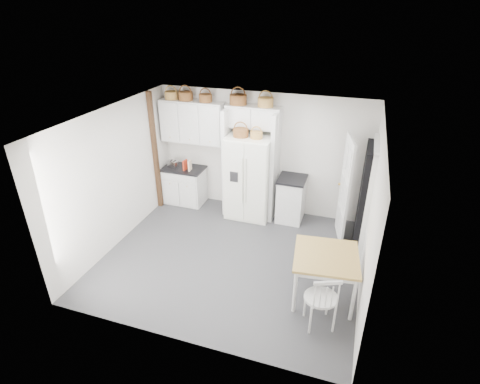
% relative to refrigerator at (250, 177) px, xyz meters
% --- Properties ---
extents(floor, '(4.50, 4.50, 0.00)m').
position_rel_refrigerator_xyz_m(floor, '(0.15, -1.61, -0.90)').
color(floor, '#404041').
rests_on(floor, ground).
extents(ceiling, '(4.50, 4.50, 0.00)m').
position_rel_refrigerator_xyz_m(ceiling, '(0.15, -1.61, 1.70)').
color(ceiling, white).
rests_on(ceiling, wall_back).
extents(wall_back, '(4.50, 0.00, 4.50)m').
position_rel_refrigerator_xyz_m(wall_back, '(0.15, 0.39, 0.40)').
color(wall_back, silver).
rests_on(wall_back, floor).
extents(wall_left, '(0.00, 4.00, 4.00)m').
position_rel_refrigerator_xyz_m(wall_left, '(-2.10, -1.61, 0.40)').
color(wall_left, silver).
rests_on(wall_left, floor).
extents(wall_right, '(0.00, 4.00, 4.00)m').
position_rel_refrigerator_xyz_m(wall_right, '(2.40, -1.61, 0.40)').
color(wall_right, silver).
rests_on(wall_right, floor).
extents(refrigerator, '(0.93, 0.75, 1.80)m').
position_rel_refrigerator_xyz_m(refrigerator, '(0.00, 0.00, 0.00)').
color(refrigerator, white).
rests_on(refrigerator, floor).
extents(base_cab_left, '(0.88, 0.56, 0.82)m').
position_rel_refrigerator_xyz_m(base_cab_left, '(-1.58, 0.09, -0.49)').
color(base_cab_left, silver).
rests_on(base_cab_left, floor).
extents(base_cab_right, '(0.53, 0.63, 0.92)m').
position_rel_refrigerator_xyz_m(base_cab_right, '(0.89, 0.09, -0.44)').
color(base_cab_right, silver).
rests_on(base_cab_right, floor).
extents(dining_table, '(1.06, 1.06, 0.79)m').
position_rel_refrigerator_xyz_m(dining_table, '(1.85, -2.12, -0.50)').
color(dining_table, olive).
rests_on(dining_table, floor).
extents(windsor_chair, '(0.61, 0.59, 0.98)m').
position_rel_refrigerator_xyz_m(windsor_chair, '(1.87, -2.71, -0.41)').
color(windsor_chair, silver).
rests_on(windsor_chair, floor).
extents(counter_left, '(0.92, 0.60, 0.04)m').
position_rel_refrigerator_xyz_m(counter_left, '(-1.58, 0.09, -0.06)').
color(counter_left, black).
rests_on(counter_left, base_cab_left).
extents(counter_right, '(0.57, 0.67, 0.04)m').
position_rel_refrigerator_xyz_m(counter_right, '(0.89, 0.09, 0.05)').
color(counter_right, black).
rests_on(counter_right, base_cab_right).
extents(toaster, '(0.27, 0.20, 0.17)m').
position_rel_refrigerator_xyz_m(toaster, '(-1.80, 0.03, 0.04)').
color(toaster, silver).
rests_on(toaster, counter_left).
extents(cookbook_red, '(0.05, 0.16, 0.23)m').
position_rel_refrigerator_xyz_m(cookbook_red, '(-1.49, 0.01, 0.07)').
color(cookbook_red, '#B12E18').
rests_on(cookbook_red, counter_left).
extents(cookbook_cream, '(0.04, 0.15, 0.23)m').
position_rel_refrigerator_xyz_m(cookbook_cream, '(-1.38, 0.01, 0.07)').
color(cookbook_cream, beige).
rests_on(cookbook_cream, counter_left).
extents(basket_upper_a, '(0.28, 0.28, 0.16)m').
position_rel_refrigerator_xyz_m(basket_upper_a, '(-1.81, 0.22, 1.53)').
color(basket_upper_a, olive).
rests_on(basket_upper_a, upper_cabinet).
extents(basket_upper_b, '(0.30, 0.30, 0.18)m').
position_rel_refrigerator_xyz_m(basket_upper_b, '(-1.48, 0.22, 1.54)').
color(basket_upper_b, '#5E3313').
rests_on(basket_upper_b, upper_cabinet).
extents(basket_upper_c, '(0.27, 0.27, 0.16)m').
position_rel_refrigerator_xyz_m(basket_upper_c, '(-1.03, 0.22, 1.53)').
color(basket_upper_c, '#5E3313').
rests_on(basket_upper_c, upper_cabinet).
extents(basket_bridge_a, '(0.35, 0.35, 0.19)m').
position_rel_refrigerator_xyz_m(basket_bridge_a, '(-0.33, 0.22, 1.55)').
color(basket_bridge_a, '#5E3313').
rests_on(basket_bridge_a, bridge_cabinet).
extents(basket_bridge_b, '(0.31, 0.31, 0.18)m').
position_rel_refrigerator_xyz_m(basket_bridge_b, '(0.24, 0.22, 1.54)').
color(basket_bridge_b, olive).
rests_on(basket_bridge_b, bridge_cabinet).
extents(basket_fridge_a, '(0.31, 0.31, 0.17)m').
position_rel_refrigerator_xyz_m(basket_fridge_a, '(-0.17, -0.10, 0.98)').
color(basket_fridge_a, '#5E3313').
rests_on(basket_fridge_a, refrigerator).
extents(basket_fridge_b, '(0.24, 0.24, 0.13)m').
position_rel_refrigerator_xyz_m(basket_fridge_b, '(0.16, -0.10, 0.96)').
color(basket_fridge_b, olive).
rests_on(basket_fridge_b, refrigerator).
extents(upper_cabinet, '(1.40, 0.34, 0.90)m').
position_rel_refrigerator_xyz_m(upper_cabinet, '(-1.35, 0.22, 1.00)').
color(upper_cabinet, silver).
rests_on(upper_cabinet, wall_back).
extents(bridge_cabinet, '(1.12, 0.34, 0.45)m').
position_rel_refrigerator_xyz_m(bridge_cabinet, '(-0.00, 0.22, 1.23)').
color(bridge_cabinet, silver).
rests_on(bridge_cabinet, wall_back).
extents(fridge_panel_left, '(0.08, 0.60, 2.30)m').
position_rel_refrigerator_xyz_m(fridge_panel_left, '(-0.51, 0.09, 0.25)').
color(fridge_panel_left, silver).
rests_on(fridge_panel_left, floor).
extents(fridge_panel_right, '(0.08, 0.60, 2.30)m').
position_rel_refrigerator_xyz_m(fridge_panel_right, '(0.51, 0.09, 0.25)').
color(fridge_panel_right, silver).
rests_on(fridge_panel_right, floor).
extents(trim_post, '(0.09, 0.09, 2.60)m').
position_rel_refrigerator_xyz_m(trim_post, '(-2.05, -0.26, 0.40)').
color(trim_post, black).
rests_on(trim_post, floor).
extents(doorway_void, '(0.18, 0.85, 2.05)m').
position_rel_refrigerator_xyz_m(doorway_void, '(2.31, -0.61, 0.13)').
color(doorway_void, black).
rests_on(doorway_void, floor).
extents(door_slab, '(0.21, 0.79, 2.05)m').
position_rel_refrigerator_xyz_m(door_slab, '(1.95, -0.28, 0.13)').
color(door_slab, white).
rests_on(door_slab, floor).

